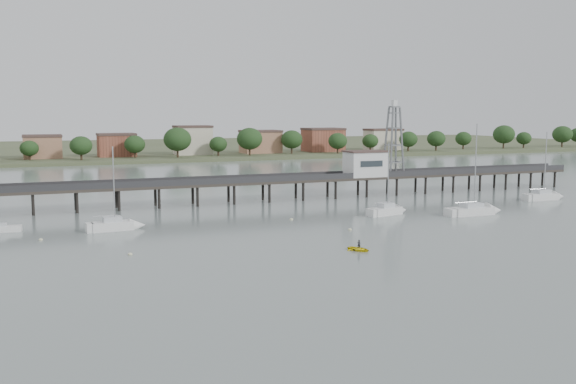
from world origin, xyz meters
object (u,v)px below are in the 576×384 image
object	(u,v)px
yellow_dinghy	(359,251)
sailboat_c	(391,211)
pier	(249,182)
lattice_tower	(394,141)
sailboat_d	(480,211)
white_tender	(7,229)
sailboat_e	(548,196)
sailboat_b	(121,225)

from	to	relation	value
yellow_dinghy	sailboat_c	bearing A→B (deg)	25.45
pier	lattice_tower	distance (m)	32.34
lattice_tower	sailboat_c	bearing A→B (deg)	-121.44
pier	yellow_dinghy	size ratio (longest dim) A/B	49.38
sailboat_d	white_tender	xyz separation A→B (m)	(-73.29, 11.92, -0.19)
sailboat_e	lattice_tower	bearing A→B (deg)	145.55
lattice_tower	sailboat_c	size ratio (longest dim) A/B	1.22
sailboat_b	lattice_tower	bearing A→B (deg)	15.40
white_tender	sailboat_b	bearing A→B (deg)	-10.48
pier	sailboat_c	size ratio (longest dim) A/B	11.78
lattice_tower	sailboat_b	bearing A→B (deg)	-160.32
sailboat_b	sailboat_d	xyz separation A→B (m)	(57.99, -7.45, -0.02)
sailboat_c	white_tender	size ratio (longest dim) A/B	3.39
lattice_tower	sailboat_e	distance (m)	31.97
white_tender	yellow_dinghy	distance (m)	50.65
pier	sailboat_c	bearing A→B (deg)	-52.30
white_tender	sailboat_d	bearing A→B (deg)	-3.46
white_tender	sailboat_e	bearing A→B (deg)	4.73
sailboat_b	sailboat_d	distance (m)	58.46
sailboat_b	pier	bearing A→B (deg)	33.82
lattice_tower	pier	bearing A→B (deg)	-180.00
sailboat_c	yellow_dinghy	world-z (taller)	sailboat_c
sailboat_e	sailboat_d	distance (m)	26.20
sailboat_b	white_tender	distance (m)	15.94
lattice_tower	white_tender	bearing A→B (deg)	-167.48
yellow_dinghy	lattice_tower	bearing A→B (deg)	28.65
lattice_tower	yellow_dinghy	xyz separation A→B (m)	(-32.27, -46.07, -11.10)
sailboat_e	yellow_dinghy	bearing A→B (deg)	-151.42
pier	lattice_tower	xyz separation A→B (m)	(31.50, 0.00, 7.31)
pier	white_tender	bearing A→B (deg)	-158.71
sailboat_e	yellow_dinghy	world-z (taller)	sailboat_e
pier	yellow_dinghy	world-z (taller)	pier
sailboat_e	yellow_dinghy	size ratio (longest dim) A/B	4.61
sailboat_c	sailboat_b	bearing A→B (deg)	163.48
sailboat_b	yellow_dinghy	xyz separation A→B (m)	(25.64, -25.35, -0.64)
white_tender	lattice_tower	bearing A→B (deg)	18.30
lattice_tower	sailboat_d	world-z (taller)	lattice_tower
sailboat_e	sailboat_c	size ratio (longest dim) A/B	1.10
pier	sailboat_e	world-z (taller)	sailboat_e
sailboat_b	yellow_dinghy	size ratio (longest dim) A/B	4.21
lattice_tower	sailboat_b	world-z (taller)	lattice_tower
sailboat_b	white_tender	size ratio (longest dim) A/B	3.41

